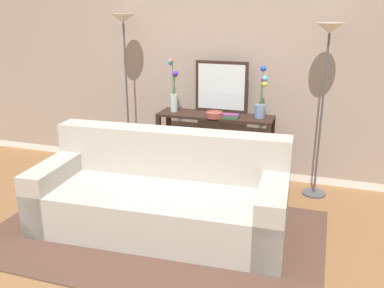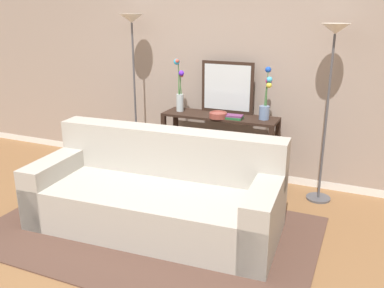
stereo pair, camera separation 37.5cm
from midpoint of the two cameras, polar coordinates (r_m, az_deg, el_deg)
The scene contains 13 objects.
ground_plane at distance 3.71m, azimuth -4.87°, elevation -14.86°, with size 16.00×16.00×0.02m, color brown.
back_wall at distance 5.10m, azimuth 6.24°, elevation 12.10°, with size 12.00×0.15×2.97m.
area_rug at distance 4.00m, azimuth -3.00°, elevation -11.86°, with size 3.01×1.87×0.01m.
couch at distance 4.00m, azimuth -2.06°, elevation -7.03°, with size 2.37×1.12×0.88m.
console_table at distance 4.90m, azimuth 5.95°, elevation 1.00°, with size 1.34×0.38×0.83m.
floor_lamp_left at distance 5.14m, azimuth -5.95°, elevation 12.59°, with size 0.28×0.28×1.94m.
floor_lamp_right at distance 4.50m, azimuth 20.82°, elevation 10.02°, with size 0.28×0.28×1.86m.
wall_mirror at distance 4.91m, azimuth 7.01°, elevation 7.63°, with size 0.62×0.02×0.60m.
vase_tall_flowers at distance 4.95m, azimuth 0.48°, elevation 7.35°, with size 0.13×0.11×0.62m.
vase_short_flowers at distance 4.69m, azimuth 12.34°, elevation 5.96°, with size 0.13×0.12×0.58m.
fruit_bowl at distance 4.71m, azimuth 5.87°, elevation 3.92°, with size 0.20×0.20×0.06m.
book_stack at distance 4.69m, azimuth 7.92°, elevation 3.65°, with size 0.22×0.13×0.04m.
book_row_under_console at distance 5.20m, azimuth 1.39°, elevation -3.88°, with size 0.27×0.17×0.13m.
Camera 2 is at (1.69, -2.66, 2.00)m, focal length 39.18 mm.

